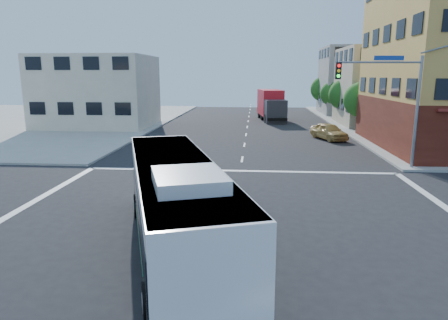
{
  "coord_description": "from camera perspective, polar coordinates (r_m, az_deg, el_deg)",
  "views": [
    {
      "loc": [
        0.84,
        -14.67,
        5.85
      ],
      "look_at": [
        -0.66,
        4.81,
        1.68
      ],
      "focal_mm": 32.0,
      "sensor_mm": 36.0,
      "label": 1
    }
  ],
  "objects": [
    {
      "name": "ground",
      "position": [
        15.82,
        1.06,
        -9.67
      ],
      "size": [
        120.0,
        120.0,
        0.0
      ],
      "primitive_type": "plane",
      "color": "black",
      "rests_on": "ground"
    },
    {
      "name": "building_east_near",
      "position": [
        51.27,
        23.1,
        9.59
      ],
      "size": [
        12.06,
        10.06,
        9.0
      ],
      "color": "#BAAF8E",
      "rests_on": "ground"
    },
    {
      "name": "building_east_far",
      "position": [
        64.7,
        19.2,
        10.64
      ],
      "size": [
        12.06,
        10.06,
        10.0
      ],
      "color": "gray",
      "rests_on": "ground"
    },
    {
      "name": "building_west",
      "position": [
        48.13,
        -17.62,
        9.29
      ],
      "size": [
        12.06,
        10.06,
        8.0
      ],
      "color": "beige",
      "rests_on": "ground"
    },
    {
      "name": "signal_mast_ne",
      "position": [
        26.61,
        22.75,
        9.25
      ],
      "size": [
        7.91,
        1.13,
        8.07
      ],
      "color": "gray",
      "rests_on": "ground"
    },
    {
      "name": "street_tree_a",
      "position": [
        44.06,
        19.16,
        8.44
      ],
      "size": [
        3.6,
        3.6,
        5.53
      ],
      "color": "#342313",
      "rests_on": "ground"
    },
    {
      "name": "street_tree_b",
      "position": [
        51.83,
        16.95,
        9.21
      ],
      "size": [
        3.8,
        3.8,
        5.79
      ],
      "color": "#342313",
      "rests_on": "ground"
    },
    {
      "name": "street_tree_c",
      "position": [
        59.68,
        15.3,
        9.33
      ],
      "size": [
        3.4,
        3.4,
        5.29
      ],
      "color": "#342313",
      "rests_on": "ground"
    },
    {
      "name": "street_tree_d",
      "position": [
        67.53,
        14.05,
        10.02
      ],
      "size": [
        4.0,
        4.0,
        6.03
      ],
      "color": "#342313",
      "rests_on": "ground"
    },
    {
      "name": "transit_bus",
      "position": [
        13.29,
        -6.88,
        -6.32
      ],
      "size": [
        6.02,
        11.83,
        3.45
      ],
      "rotation": [
        0.0,
        0.0,
        0.32
      ],
      "color": "black",
      "rests_on": "ground"
    },
    {
      "name": "box_truck",
      "position": [
        53.09,
        6.78,
        7.71
      ],
      "size": [
        3.64,
        9.03,
        3.95
      ],
      "rotation": [
        0.0,
        0.0,
        0.13
      ],
      "color": "#2A2B2F",
      "rests_on": "ground"
    },
    {
      "name": "parked_car",
      "position": [
        38.16,
        14.77,
        3.98
      ],
      "size": [
        3.3,
        4.83,
        1.53
      ],
      "primitive_type": "imported",
      "rotation": [
        0.0,
        0.0,
        0.37
      ],
      "color": "tan",
      "rests_on": "ground"
    }
  ]
}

